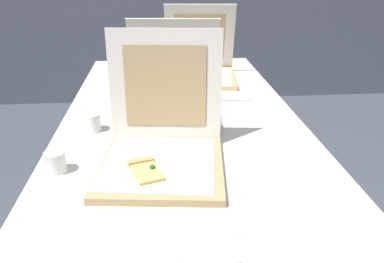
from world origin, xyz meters
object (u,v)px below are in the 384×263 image
(pizza_box_middle, at_px, (174,101))
(napkin_pile, at_px, (210,249))
(cup_white_near_left, at_px, (56,162))
(cup_white_mid, at_px, (92,123))
(pizza_box_back, at_px, (200,68))
(pizza_box_front, at_px, (162,148))
(table, at_px, (183,140))

(pizza_box_middle, xyz_separation_m, napkin_pile, (0.04, -0.81, -0.05))
(cup_white_near_left, relative_size, cup_white_mid, 1.00)
(pizza_box_back, bearing_deg, pizza_box_front, -97.55)
(cup_white_near_left, height_order, napkin_pile, cup_white_near_left)
(table, xyz_separation_m, pizza_box_back, (0.13, 0.64, 0.10))
(pizza_box_back, relative_size, napkin_pile, 2.32)
(table, bearing_deg, pizza_box_front, -107.38)
(table, xyz_separation_m, cup_white_mid, (-0.33, 0.01, 0.08))
(pizza_box_middle, xyz_separation_m, pizza_box_back, (0.16, 0.48, -0.00))
(table, height_order, pizza_box_front, pizza_box_front)
(cup_white_near_left, bearing_deg, napkin_pile, -42.11)
(pizza_box_front, xyz_separation_m, pizza_box_middle, (0.06, 0.42, -0.00))
(pizza_box_front, xyz_separation_m, cup_white_mid, (-0.25, 0.27, -0.02))
(pizza_box_front, distance_m, cup_white_mid, 0.37)
(pizza_box_front, bearing_deg, table, 79.06)
(table, bearing_deg, cup_white_mid, 178.52)
(table, bearing_deg, pizza_box_back, 78.34)
(pizza_box_front, distance_m, cup_white_near_left, 0.32)
(table, xyz_separation_m, cup_white_near_left, (-0.40, -0.28, 0.08))
(pizza_box_middle, height_order, napkin_pile, pizza_box_middle)
(table, height_order, pizza_box_back, pizza_box_back)
(pizza_box_middle, distance_m, pizza_box_back, 0.51)
(pizza_box_middle, height_order, cup_white_mid, pizza_box_middle)
(pizza_box_back, height_order, napkin_pile, pizza_box_back)
(cup_white_mid, relative_size, napkin_pile, 0.38)
(pizza_box_middle, bearing_deg, table, -74.70)
(pizza_box_front, bearing_deg, cup_white_mid, 139.45)
(pizza_box_back, bearing_deg, napkin_pile, -89.34)
(pizza_box_back, relative_size, cup_white_mid, 6.08)
(pizza_box_middle, height_order, pizza_box_back, same)
(pizza_box_middle, height_order, cup_white_near_left, pizza_box_middle)
(cup_white_mid, bearing_deg, table, -1.48)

